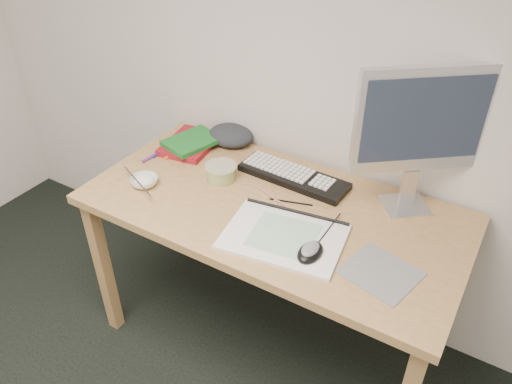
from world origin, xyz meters
TOP-DOWN VIEW (x-y plane):
  - desk at (0.12, 1.43)m, footprint 1.40×0.70m
  - mousepad at (0.58, 1.30)m, footprint 0.25×0.24m
  - sketchpad at (0.24, 1.29)m, footprint 0.44×0.34m
  - keyboard at (0.10, 1.62)m, footprint 0.45×0.16m
  - monitor at (0.53, 1.68)m, footprint 0.38×0.31m
  - mouse at (0.35, 1.25)m, footprint 0.08×0.12m
  - rice_bowl at (-0.38, 1.29)m, footprint 0.13×0.13m
  - chopsticks at (-0.38, 1.26)m, footprint 0.23×0.12m
  - fruit_tub at (-0.15, 1.48)m, footprint 0.14×0.14m
  - book_red at (-0.41, 1.62)m, footprint 0.23×0.29m
  - book_green at (-0.39, 1.61)m, footprint 0.22×0.26m
  - cloth_lump at (-0.27, 1.74)m, footprint 0.21×0.19m
  - pencil_pink at (0.09, 1.47)m, footprint 0.18×0.07m
  - pencil_tan at (0.09, 1.48)m, footprint 0.11×0.12m
  - pencil_black at (0.17, 1.48)m, footprint 0.16×0.05m
  - marker_blue at (-0.48, 1.53)m, footprint 0.03×0.14m
  - marker_orange at (-0.41, 1.55)m, footprint 0.06×0.14m
  - marker_purple at (-0.49, 1.48)m, footprint 0.03×0.14m

SIDE VIEW (x-z plane):
  - desk at x=0.12m, z-range 0.29..1.04m
  - mousepad at x=0.58m, z-range 0.75..0.75m
  - pencil_tan at x=0.09m, z-range 0.75..0.76m
  - pencil_black at x=0.17m, z-range 0.75..0.76m
  - pencil_pink at x=0.09m, z-range 0.75..0.76m
  - sketchpad at x=0.24m, z-range 0.75..0.76m
  - marker_purple at x=-0.49m, z-range 0.75..0.76m
  - marker_orange at x=-0.41m, z-range 0.75..0.76m
  - marker_blue at x=-0.48m, z-range 0.75..0.76m
  - keyboard at x=0.10m, z-range 0.75..0.78m
  - book_red at x=-0.41m, z-range 0.75..0.78m
  - rice_bowl at x=-0.38m, z-range 0.75..0.78m
  - fruit_tub at x=-0.15m, z-range 0.75..0.81m
  - mouse at x=0.35m, z-range 0.76..0.80m
  - cloth_lump at x=-0.27m, z-range 0.75..0.82m
  - book_green at x=-0.39m, z-range 0.78..0.80m
  - chopsticks at x=-0.38m, z-range 0.78..0.80m
  - monitor at x=0.53m, z-range 0.82..1.35m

